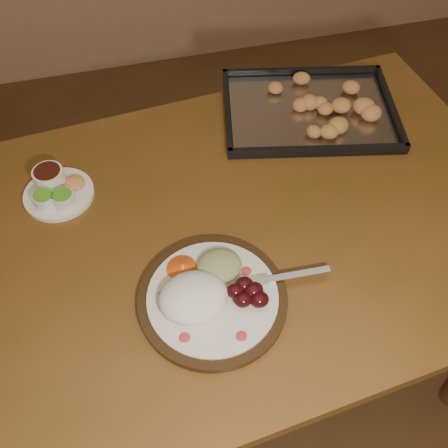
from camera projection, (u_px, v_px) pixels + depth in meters
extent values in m
plane|color=brown|center=(235.00, 430.00, 1.57)|extent=(4.00, 4.00, 0.00)
cube|color=brown|center=(212.00, 234.00, 1.13)|extent=(1.58, 1.04, 0.04)
cylinder|color=#532D19|center=(359.00, 164.00, 1.79)|extent=(0.07, 0.07, 0.71)
cylinder|color=black|center=(213.00, 299.00, 1.00)|extent=(0.30, 0.30, 0.02)
cylinder|color=silver|center=(213.00, 297.00, 0.99)|extent=(0.26, 0.26, 0.01)
ellipsoid|color=red|center=(184.00, 337.00, 0.93)|extent=(0.02, 0.02, 0.00)
ellipsoid|color=red|center=(241.00, 336.00, 0.94)|extent=(0.02, 0.02, 0.00)
ellipsoid|color=red|center=(246.00, 271.00, 1.02)|extent=(0.02, 0.02, 0.00)
ellipsoid|color=red|center=(164.00, 294.00, 0.99)|extent=(0.02, 0.02, 0.00)
ellipsoid|color=white|center=(193.00, 297.00, 0.97)|extent=(0.15, 0.13, 0.06)
ellipsoid|color=#430912|center=(243.00, 300.00, 0.96)|extent=(0.04, 0.03, 0.03)
ellipsoid|color=#430912|center=(254.00, 290.00, 0.98)|extent=(0.04, 0.03, 0.03)
ellipsoid|color=#430912|center=(244.00, 284.00, 0.99)|extent=(0.04, 0.03, 0.03)
ellipsoid|color=#430912|center=(259.00, 300.00, 0.97)|extent=(0.04, 0.03, 0.03)
ellipsoid|color=#430912|center=(235.00, 291.00, 0.98)|extent=(0.04, 0.03, 0.03)
ellipsoid|color=tan|center=(219.00, 266.00, 1.02)|extent=(0.10, 0.09, 0.04)
cone|color=#E25314|center=(182.00, 267.00, 1.02)|extent=(0.09, 0.09, 0.03)
cube|color=silver|center=(296.00, 275.00, 1.02)|extent=(0.15, 0.02, 0.00)
cube|color=silver|center=(259.00, 281.00, 1.00)|extent=(0.04, 0.03, 0.00)
cylinder|color=silver|center=(248.00, 287.00, 0.99)|extent=(0.03, 0.00, 0.00)
cylinder|color=silver|center=(247.00, 284.00, 1.00)|extent=(0.03, 0.00, 0.00)
cylinder|color=silver|center=(246.00, 281.00, 1.00)|extent=(0.03, 0.00, 0.00)
cylinder|color=silver|center=(245.00, 279.00, 1.01)|extent=(0.03, 0.00, 0.00)
cylinder|color=white|center=(59.00, 194.00, 1.17)|extent=(0.16, 0.16, 0.01)
cylinder|color=white|center=(45.00, 199.00, 1.13)|extent=(0.05, 0.05, 0.03)
cylinder|color=#4DAB22|center=(43.00, 195.00, 1.12)|extent=(0.04, 0.04, 0.00)
cylinder|color=white|center=(64.00, 199.00, 1.13)|extent=(0.05, 0.05, 0.03)
cylinder|color=#4DAB22|center=(62.00, 195.00, 1.12)|extent=(0.04, 0.04, 0.00)
cylinder|color=white|center=(49.00, 177.00, 1.17)|extent=(0.07, 0.07, 0.04)
cylinder|color=#351009|center=(47.00, 171.00, 1.15)|extent=(0.06, 0.06, 0.00)
ellipsoid|color=#EA9D52|center=(74.00, 183.00, 1.17)|extent=(0.05, 0.05, 0.02)
cube|color=black|center=(309.00, 112.00, 1.35)|extent=(0.51, 0.42, 0.01)
cube|color=black|center=(301.00, 72.00, 1.44)|extent=(0.45, 0.11, 0.02)
cube|color=black|center=(319.00, 150.00, 1.24)|extent=(0.45, 0.11, 0.02)
cube|color=black|center=(391.00, 106.00, 1.35)|extent=(0.08, 0.33, 0.02)
cube|color=black|center=(227.00, 110.00, 1.33)|extent=(0.08, 0.33, 0.02)
cube|color=#B2B3B7|center=(309.00, 111.00, 1.35)|extent=(0.48, 0.38, 0.00)
ellipsoid|color=#C89046|center=(331.00, 104.00, 1.33)|extent=(0.05, 0.05, 0.04)
ellipsoid|color=#C89046|center=(347.00, 96.00, 1.35)|extent=(0.07, 0.07, 0.04)
ellipsoid|color=#C89046|center=(322.00, 85.00, 1.38)|extent=(0.07, 0.07, 0.04)
ellipsoid|color=#C89046|center=(313.00, 92.00, 1.37)|extent=(0.05, 0.06, 0.04)
ellipsoid|color=#C89046|center=(293.00, 86.00, 1.38)|extent=(0.06, 0.06, 0.04)
ellipsoid|color=#C89046|center=(293.00, 99.00, 1.35)|extent=(0.07, 0.07, 0.04)
ellipsoid|color=#C89046|center=(266.00, 102.00, 1.34)|extent=(0.06, 0.06, 0.04)
ellipsoid|color=#C89046|center=(283.00, 111.00, 1.31)|extent=(0.06, 0.06, 0.04)
ellipsoid|color=#C89046|center=(272.00, 115.00, 1.31)|extent=(0.07, 0.07, 0.04)
ellipsoid|color=#C89046|center=(301.00, 125.00, 1.28)|extent=(0.06, 0.06, 0.04)
ellipsoid|color=#C89046|center=(315.00, 115.00, 1.31)|extent=(0.05, 0.06, 0.04)
ellipsoid|color=#C89046|center=(339.00, 119.00, 1.30)|extent=(0.07, 0.07, 0.04)
ellipsoid|color=#C89046|center=(339.00, 116.00, 1.30)|extent=(0.07, 0.07, 0.04)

